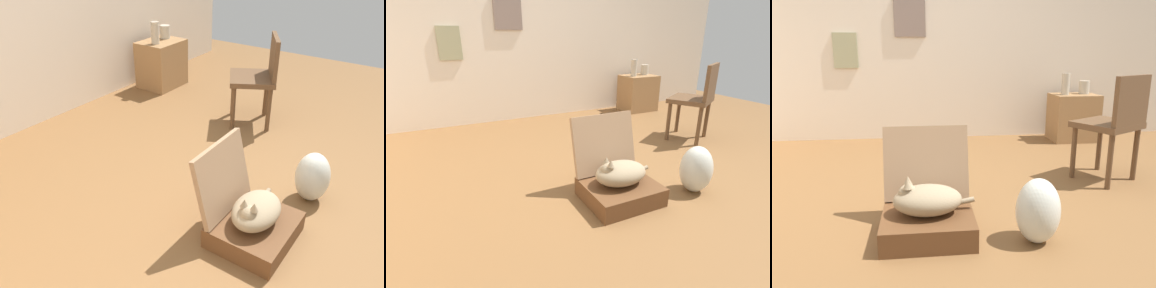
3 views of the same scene
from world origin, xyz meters
TOP-DOWN VIEW (x-y plane):
  - ground_plane at (0.00, 0.00)m, footprint 7.68×7.68m
  - wall_back at (-0.00, 2.26)m, footprint 6.40×0.15m
  - suitcase_base at (-0.34, -0.40)m, footprint 0.53×0.47m
  - suitcase_lid at (-0.34, -0.15)m, footprint 0.53×0.15m
  - cat at (-0.35, -0.40)m, footprint 0.48×0.28m
  - plastic_bag_white at (0.28, -0.54)m, footprint 0.25×0.25m
  - side_table at (1.49, 1.85)m, footprint 0.54×0.43m
  - vase_tall at (1.35, 1.82)m, footprint 0.10×0.10m
  - vase_short at (1.62, 1.89)m, footprint 0.12×0.12m
  - chair at (1.20, 0.38)m, footprint 0.62×0.60m

SIDE VIEW (x-z plane):
  - ground_plane at x=0.00m, z-range 0.00..0.00m
  - suitcase_base at x=-0.34m, z-range 0.00..0.14m
  - plastic_bag_white at x=0.28m, z-range 0.00..0.38m
  - cat at x=-0.35m, z-range 0.12..0.34m
  - side_table at x=1.49m, z-range 0.00..0.57m
  - suitcase_lid at x=-0.34m, z-range 0.14..0.61m
  - chair at x=1.20m, z-range 0.06..0.95m
  - vase_short at x=1.62m, z-range 0.57..0.73m
  - vase_tall at x=1.35m, z-range 0.57..0.82m
  - wall_back at x=0.00m, z-range 0.00..2.60m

